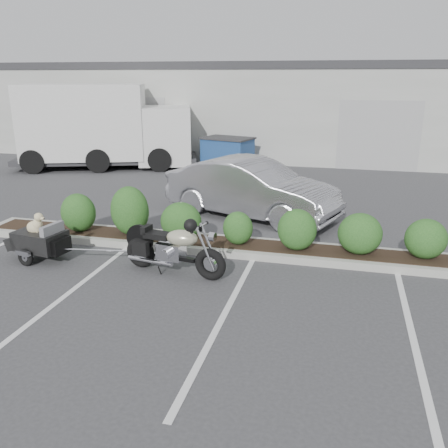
% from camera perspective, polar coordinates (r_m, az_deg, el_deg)
% --- Properties ---
extents(ground, '(90.00, 90.00, 0.00)m').
position_cam_1_polar(ground, '(8.14, -7.30, -7.98)').
color(ground, '#38383A').
rests_on(ground, ground).
extents(planter_kerb, '(12.00, 1.00, 0.15)m').
position_cam_1_polar(planter_kerb, '(9.79, 2.85, -2.87)').
color(planter_kerb, '#9E9E93').
rests_on(planter_kerb, ground).
extents(building, '(26.00, 10.00, 4.00)m').
position_cam_1_polar(building, '(24.02, 7.76, 13.80)').
color(building, '#9EA099').
rests_on(building, ground).
extents(motorcycle, '(2.04, 0.82, 1.18)m').
position_cam_1_polar(motorcycle, '(8.62, -6.13, -3.04)').
color(motorcycle, black).
rests_on(motorcycle, ground).
extents(pet_trailer, '(1.66, 0.94, 0.98)m').
position_cam_1_polar(pet_trailer, '(9.93, -21.30, -1.74)').
color(pet_trailer, black).
rests_on(pet_trailer, ground).
extents(sedan, '(4.72, 2.99, 1.47)m').
position_cam_1_polar(sedan, '(12.04, 3.32, 4.29)').
color(sedan, '#B3B2BA').
rests_on(sedan, ground).
extents(dumpster, '(2.12, 1.72, 1.21)m').
position_cam_1_polar(dumpster, '(18.38, 0.43, 8.52)').
color(dumpster, navy).
rests_on(dumpster, ground).
extents(delivery_truck, '(7.22, 4.31, 3.15)m').
position_cam_1_polar(delivery_truck, '(19.22, -14.13, 11.10)').
color(delivery_truck, silver).
rests_on(delivery_truck, ground).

